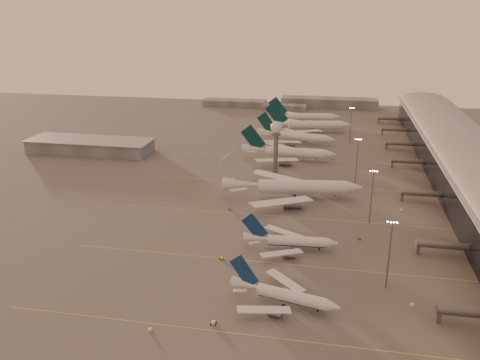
# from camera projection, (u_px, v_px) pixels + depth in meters

# --- Properties ---
(ground) EXTENTS (700.00, 700.00, 0.00)m
(ground) POSITION_uv_depth(u_px,v_px,m) (220.00, 271.00, 182.95)
(ground) COLOR #595656
(ground) RESTS_ON ground
(taxiway_markings) EXTENTS (180.00, 185.25, 0.02)m
(taxiway_markings) POSITION_uv_depth(u_px,v_px,m) (312.00, 218.00, 229.60)
(taxiway_markings) COLOR #CEC948
(taxiway_markings) RESTS_ON ground
(terminal) EXTENTS (57.00, 362.00, 23.04)m
(terminal) POSITION_uv_depth(u_px,v_px,m) (471.00, 170.00, 262.46)
(terminal) COLOR black
(terminal) RESTS_ON ground
(hangar) EXTENTS (82.00, 27.00, 8.50)m
(hangar) POSITION_uv_depth(u_px,v_px,m) (90.00, 146.00, 333.33)
(hangar) COLOR slate
(hangar) RESTS_ON ground
(radar_tower) EXTENTS (6.40, 6.40, 31.10)m
(radar_tower) POSITION_uv_depth(u_px,v_px,m) (276.00, 137.00, 286.86)
(radar_tower) COLOR #5A5C61
(radar_tower) RESTS_ON ground
(mast_a) EXTENTS (3.60, 0.56, 25.00)m
(mast_a) POSITION_uv_depth(u_px,v_px,m) (389.00, 251.00, 168.08)
(mast_a) COLOR #5A5C61
(mast_a) RESTS_ON ground
(mast_b) EXTENTS (3.60, 0.56, 25.00)m
(mast_b) POSITION_uv_depth(u_px,v_px,m) (372.00, 194.00, 219.74)
(mast_b) COLOR #5A5C61
(mast_b) RESTS_ON ground
(mast_c) EXTENTS (3.60, 0.56, 25.00)m
(mast_c) POSITION_uv_depth(u_px,v_px,m) (357.00, 158.00, 271.77)
(mast_c) COLOR #5A5C61
(mast_c) RESTS_ON ground
(mast_d) EXTENTS (3.60, 0.56, 25.00)m
(mast_d) POSITION_uv_depth(u_px,v_px,m) (351.00, 123.00, 355.79)
(mast_d) COLOR #5A5C61
(mast_d) RESTS_ON ground
(distant_horizon) EXTENTS (165.00, 37.50, 9.00)m
(distant_horizon) POSITION_uv_depth(u_px,v_px,m) (300.00, 103.00, 483.46)
(distant_horizon) COLOR slate
(distant_horizon) RESTS_ON ground
(narrowbody_near) EXTENTS (36.89, 29.10, 14.65)m
(narrowbody_near) POSITION_uv_depth(u_px,v_px,m) (284.00, 297.00, 161.36)
(narrowbody_near) COLOR silver
(narrowbody_near) RESTS_ON ground
(narrowbody_mid) EXTENTS (37.93, 30.21, 14.81)m
(narrowbody_mid) POSITION_uv_depth(u_px,v_px,m) (290.00, 242.00, 198.66)
(narrowbody_mid) COLOR silver
(narrowbody_mid) RESTS_ON ground
(widebody_white) EXTENTS (70.45, 56.08, 24.87)m
(widebody_white) POSITION_uv_depth(u_px,v_px,m) (292.00, 190.00, 252.05)
(widebody_white) COLOR silver
(widebody_white) RESTS_ON ground
(greentail_a) EXTENTS (59.50, 48.04, 21.61)m
(greentail_a) POSITION_uv_depth(u_px,v_px,m) (289.00, 154.00, 315.17)
(greentail_a) COLOR silver
(greentail_a) RESTS_ON ground
(greentail_b) EXTENTS (56.04, 44.82, 20.59)m
(greentail_b) POSITION_uv_depth(u_px,v_px,m) (296.00, 138.00, 355.29)
(greentail_b) COLOR silver
(greentail_b) RESTS_ON ground
(greentail_c) EXTENTS (65.45, 52.41, 23.95)m
(greentail_c) POSITION_uv_depth(u_px,v_px,m) (309.00, 127.00, 385.66)
(greentail_c) COLOR silver
(greentail_c) RESTS_ON ground
(greentail_d) EXTENTS (59.22, 47.54, 21.57)m
(greentail_d) POSITION_uv_depth(u_px,v_px,m) (305.00, 118.00, 417.54)
(greentail_d) COLOR silver
(greentail_d) RESTS_ON ground
(gsv_truck_a) EXTENTS (5.14, 4.04, 1.99)m
(gsv_truck_a) POSITION_uv_depth(u_px,v_px,m) (151.00, 328.00, 148.85)
(gsv_truck_a) COLOR white
(gsv_truck_a) RESTS_ON ground
(gsv_tug_near) EXTENTS (2.37, 3.85, 1.08)m
(gsv_tug_near) POSITION_uv_depth(u_px,v_px,m) (213.00, 323.00, 152.06)
(gsv_tug_near) COLOR white
(gsv_tug_near) RESTS_ON ground
(gsv_catering_a) EXTENTS (5.15, 3.19, 3.92)m
(gsv_catering_a) POSITION_uv_depth(u_px,v_px,m) (413.00, 301.00, 160.89)
(gsv_catering_a) COLOR white
(gsv_catering_a) RESTS_ON ground
(gsv_tug_mid) EXTENTS (3.70, 3.71, 0.94)m
(gsv_tug_mid) POSITION_uv_depth(u_px,v_px,m) (222.00, 258.00, 191.31)
(gsv_tug_mid) COLOR yellow
(gsv_tug_mid) RESTS_ON ground
(gsv_truck_b) EXTENTS (5.40, 2.30, 2.13)m
(gsv_truck_b) POSITION_uv_depth(u_px,v_px,m) (361.00, 237.00, 207.55)
(gsv_truck_b) COLOR #585A5D
(gsv_truck_b) RESTS_ON ground
(gsv_truck_c) EXTENTS (5.39, 4.07, 2.07)m
(gsv_truck_c) POSITION_uv_depth(u_px,v_px,m) (230.00, 208.00, 238.14)
(gsv_truck_c) COLOR #585A5D
(gsv_truck_c) RESTS_ON ground
(gsv_catering_b) EXTENTS (4.62, 2.31, 3.73)m
(gsv_catering_b) POSITION_uv_depth(u_px,v_px,m) (402.00, 207.00, 236.60)
(gsv_catering_b) COLOR white
(gsv_catering_b) RESTS_ON ground
(gsv_tug_far) EXTENTS (4.59, 4.20, 1.13)m
(gsv_tug_far) POSITION_uv_depth(u_px,v_px,m) (281.00, 189.00, 264.69)
(gsv_tug_far) COLOR white
(gsv_tug_far) RESTS_ON ground
(gsv_truck_d) EXTENTS (3.80, 5.74, 2.18)m
(gsv_truck_d) POSITION_uv_depth(u_px,v_px,m) (229.00, 168.00, 297.47)
(gsv_truck_d) COLOR white
(gsv_truck_d) RESTS_ON ground
(gsv_tug_hangar) EXTENTS (3.46, 2.82, 0.86)m
(gsv_tug_hangar) POSITION_uv_depth(u_px,v_px,m) (332.00, 159.00, 317.12)
(gsv_tug_hangar) COLOR yellow
(gsv_tug_hangar) RESTS_ON ground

